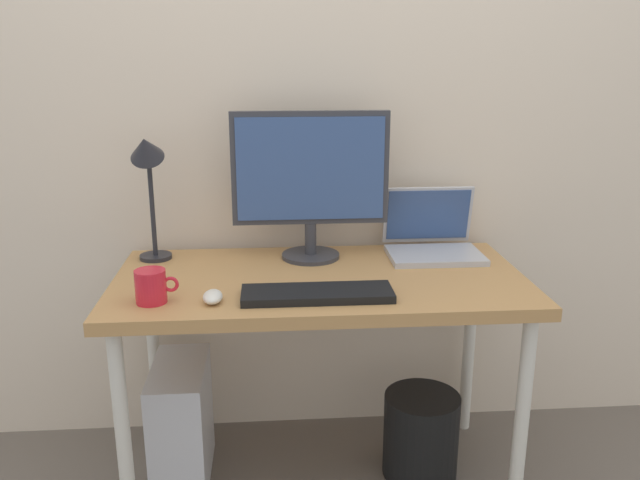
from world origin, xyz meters
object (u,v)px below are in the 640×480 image
object	(u,v)px
mouse	(213,297)
desk	(320,297)
wastebasket	(421,435)
keyboard	(317,294)
monitor	(310,177)
laptop	(432,238)
computer_tower	(182,423)
coffee_mug	(151,286)
desk_lamp	(148,168)

from	to	relation	value
mouse	desk	bearing A→B (deg)	32.01
desk	mouse	bearing A→B (deg)	-147.99
wastebasket	keyboard	bearing A→B (deg)	-154.08
monitor	mouse	distance (m)	0.57
mouse	laptop	bearing A→B (deg)	29.32
computer_tower	laptop	bearing A→B (deg)	10.98
monitor	wastebasket	world-z (taller)	monitor
keyboard	coffee_mug	distance (m)	0.47
desk	laptop	size ratio (longest dim) A/B	4.08
desk_lamp	computer_tower	xyz separation A→B (m)	(0.08, -0.16, -0.85)
desk_lamp	coffee_mug	world-z (taller)	desk_lamp
desk	wastebasket	xyz separation A→B (m)	(0.35, -0.01, -0.52)
laptop	desk_lamp	world-z (taller)	desk_lamp
desk_lamp	keyboard	distance (m)	0.72
keyboard	desk_lamp	bearing A→B (deg)	144.06
computer_tower	monitor	bearing A→B (deg)	18.92
monitor	computer_tower	xyz separation A→B (m)	(-0.46, -0.16, -0.82)
laptop	coffee_mug	xyz separation A→B (m)	(-0.91, -0.40, -0.01)
wastebasket	coffee_mug	bearing A→B (deg)	-167.85
desk_lamp	coffee_mug	bearing A→B (deg)	-81.52
desk	keyboard	world-z (taller)	keyboard
laptop	keyboard	world-z (taller)	laptop
laptop	mouse	bearing A→B (deg)	-150.68
monitor	laptop	distance (m)	0.49
desk_lamp	wastebasket	size ratio (longest dim) A/B	1.51
desk	wastebasket	distance (m)	0.63
desk	keyboard	size ratio (longest dim) A/B	2.97
mouse	wastebasket	xyz separation A→B (m)	(0.67, 0.20, -0.61)
desk	laptop	bearing A→B (deg)	27.11
monitor	mouse	size ratio (longest dim) A/B	5.87
keyboard	computer_tower	size ratio (longest dim) A/B	1.05
desk_lamp	mouse	bearing A→B (deg)	-60.00
desk	coffee_mug	xyz separation A→B (m)	(-0.50, -0.19, 0.12)
monitor	computer_tower	world-z (taller)	monitor
desk_lamp	computer_tower	world-z (taller)	desk_lamp
monitor	keyboard	distance (m)	0.47
monitor	coffee_mug	distance (m)	0.66
desk	desk_lamp	size ratio (longest dim) A/B	2.88
desk	desk_lamp	xyz separation A→B (m)	(-0.55, 0.20, 0.39)
monitor	laptop	world-z (taller)	monitor
keyboard	coffee_mug	xyz separation A→B (m)	(-0.47, -0.00, 0.04)
desk_lamp	mouse	world-z (taller)	desk_lamp
monitor	desk_lamp	world-z (taller)	monitor
keyboard	mouse	xyz separation A→B (m)	(-0.30, -0.01, 0.01)
laptop	coffee_mug	size ratio (longest dim) A/B	2.59
desk	computer_tower	size ratio (longest dim) A/B	3.11
desk	mouse	distance (m)	0.39
desk	wastebasket	bearing A→B (deg)	-0.96
laptop	mouse	world-z (taller)	laptop
desk	monitor	xyz separation A→B (m)	(-0.02, 0.20, 0.36)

